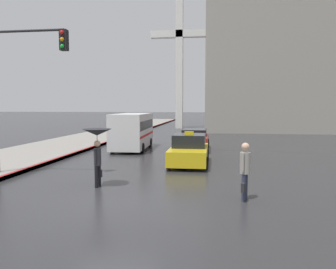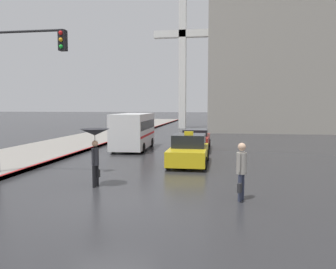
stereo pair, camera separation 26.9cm
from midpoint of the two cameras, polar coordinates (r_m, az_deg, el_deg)
name	(u,v)px [view 1 (the left image)]	position (r m, az deg, el deg)	size (l,w,h in m)	color
ground_plane	(114,204)	(10.12, -10.23, -11.79)	(300.00, 300.00, 0.00)	#2D2D30
taxi	(189,151)	(16.41, 3.23, -2.85)	(1.91, 4.02, 1.66)	gold
sedan_red	(194,140)	(21.88, 4.27, -0.98)	(1.91, 4.22, 1.36)	maroon
ambulance_van	(132,130)	(22.09, -6.58, 0.84)	(2.24, 5.30, 2.40)	silver
pedestrian_with_umbrella	(97,140)	(11.93, -12.86, -0.90)	(1.04, 1.04, 2.10)	black
pedestrian_man	(245,167)	(10.33, 12.53, -5.53)	(0.41, 0.61, 1.79)	#2D3347
traffic_light	(22,73)	(14.56, -24.65, 9.75)	(3.24, 0.38, 6.16)	black
building_tower_far	(320,55)	(63.15, 24.90, 12.47)	(11.44, 11.40, 23.32)	gray
monument_cross	(179,54)	(43.54, 1.82, 13.77)	(7.43, 0.90, 16.90)	white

